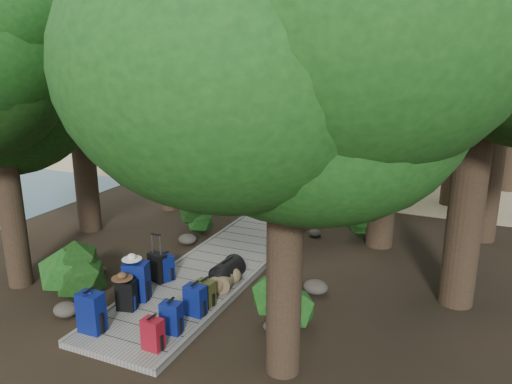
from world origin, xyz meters
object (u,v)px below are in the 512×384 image
at_px(backpack_right_d, 205,292).
at_px(kayak, 270,163).
at_px(lone_suitcase_on_sand, 334,173).
at_px(duffel_right_black, 227,271).
at_px(backpack_right_a, 153,333).
at_px(backpack_left_c, 137,279).
at_px(backpack_right_b, 171,316).
at_px(backpack_left_d, 164,266).
at_px(sun_lounger, 414,167).
at_px(duffel_right_khaki, 224,280).
at_px(backpack_right_c, 195,299).
at_px(backpack_left_a, 91,310).
at_px(suitcase_on_boardwalk, 158,267).
at_px(backpack_left_b, 126,294).

xyz_separation_m(backpack_right_d, kayak, (-3.61, 12.22, -0.22)).
bearing_deg(lone_suitcase_on_sand, duffel_right_black, -84.69).
bearing_deg(lone_suitcase_on_sand, backpack_right_d, -84.52).
bearing_deg(backpack_right_a, backpack_right_d, 91.30).
bearing_deg(backpack_left_c, backpack_right_b, -46.00).
bearing_deg(backpack_left_d, backpack_right_b, -29.64).
xyz_separation_m(backpack_left_c, backpack_right_d, (1.35, 0.35, -0.16)).
bearing_deg(backpack_right_a, kayak, 107.23).
distance_m(backpack_right_a, backpack_right_b, 0.56).
xyz_separation_m(backpack_right_d, sun_lounger, (2.35, 13.41, -0.08)).
bearing_deg(duffel_right_khaki, backpack_right_c, -103.34).
bearing_deg(backpack_right_b, duffel_right_black, 86.55).
height_order(backpack_right_d, duffel_right_khaki, backpack_right_d).
relative_size(backpack_right_a, lone_suitcase_on_sand, 0.95).
distance_m(backpack_left_c, backpack_right_c, 1.38).
height_order(backpack_right_a, kayak, backpack_right_a).
height_order(backpack_right_d, sun_lounger, backpack_right_d).
height_order(backpack_left_a, duffel_right_khaki, backpack_left_a).
height_order(backpack_left_a, backpack_right_c, backpack_left_a).
distance_m(backpack_left_c, lone_suitcase_on_sand, 11.26).
height_order(duffel_right_khaki, duffel_right_black, duffel_right_black).
xyz_separation_m(backpack_left_c, backpack_left_d, (-0.03, 1.00, -0.13)).
bearing_deg(backpack_right_c, backpack_right_d, 96.14).
distance_m(backpack_left_c, kayak, 12.77).
bearing_deg(suitcase_on_boardwalk, backpack_left_a, -69.86).
height_order(backpack_left_d, suitcase_on_boardwalk, suitcase_on_boardwalk).
height_order(duffel_right_khaki, sun_lounger, sun_lounger).
height_order(duffel_right_khaki, lone_suitcase_on_sand, lone_suitcase_on_sand).
bearing_deg(backpack_right_b, backpack_right_a, -94.38).
height_order(backpack_left_c, lone_suitcase_on_sand, backpack_left_c).
relative_size(backpack_right_c, duffel_right_black, 0.85).
distance_m(backpack_left_d, backpack_right_c, 1.75).
relative_size(duffel_right_khaki, kayak, 0.18).
xyz_separation_m(duffel_right_black, sun_lounger, (2.42, 12.31, -0.04)).
xyz_separation_m(duffel_right_black, lone_suitcase_on_sand, (-0.29, 9.76, -0.02)).
height_order(backpack_left_b, backpack_left_d, backpack_left_b).
bearing_deg(kayak, backpack_left_c, -71.92).
height_order(backpack_left_a, sun_lounger, backpack_left_a).
bearing_deg(backpack_right_b, backpack_left_b, 160.19).
distance_m(backpack_left_b, duffel_right_black, 2.23).
xyz_separation_m(backpack_right_b, duffel_right_black, (-0.02, 2.21, -0.08)).
distance_m(backpack_right_d, kayak, 12.74).
xyz_separation_m(backpack_left_c, backpack_right_c, (1.37, -0.05, -0.11)).
bearing_deg(duffel_right_khaki, backpack_left_a, -132.48).
height_order(backpack_left_c, kayak, backpack_left_c).
relative_size(backpack_left_a, kayak, 0.26).
relative_size(backpack_right_a, kayak, 0.19).
bearing_deg(duffel_right_black, kayak, 112.18).
xyz_separation_m(backpack_left_b, backpack_right_b, (1.25, -0.35, -0.01)).
xyz_separation_m(backpack_right_a, kayak, (-3.57, 13.89, -0.24)).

